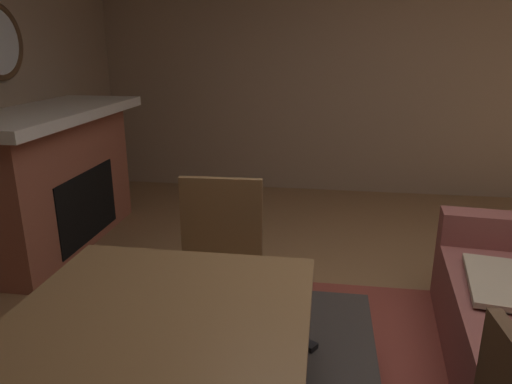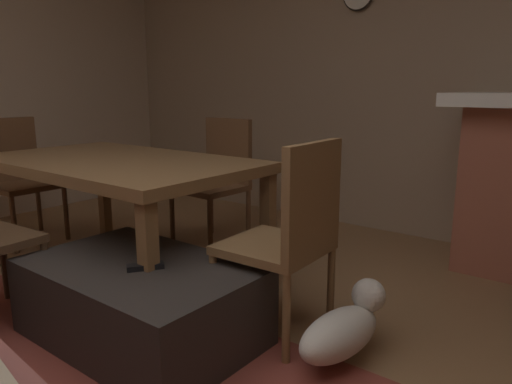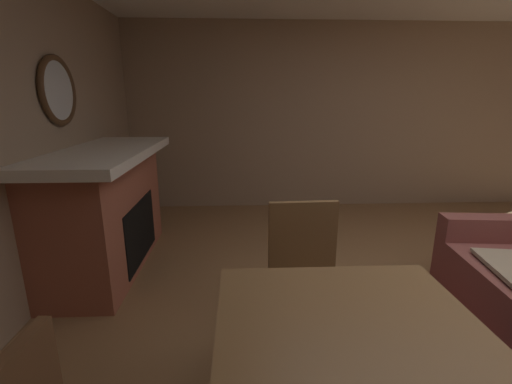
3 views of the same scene
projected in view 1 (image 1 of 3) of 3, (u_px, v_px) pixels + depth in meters
name	position (u px, v px, depth m)	size (l,w,h in m)	color
floor	(424.00, 379.00, 2.35)	(7.69, 7.69, 0.00)	olive
wall_left	(380.00, 76.00, 4.98)	(0.12, 6.54, 2.55)	#9E846B
fireplace	(52.00, 178.00, 3.76)	(1.87, 0.76, 1.12)	#9E5642
tv_remote	(300.00, 341.00, 2.01)	(0.05, 0.16, 0.02)	black
dining_chair_west	(218.00, 258.00, 2.46)	(0.46, 0.46, 0.93)	brown
small_dog	(238.00, 291.00, 2.85)	(0.26, 0.52, 0.28)	silver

